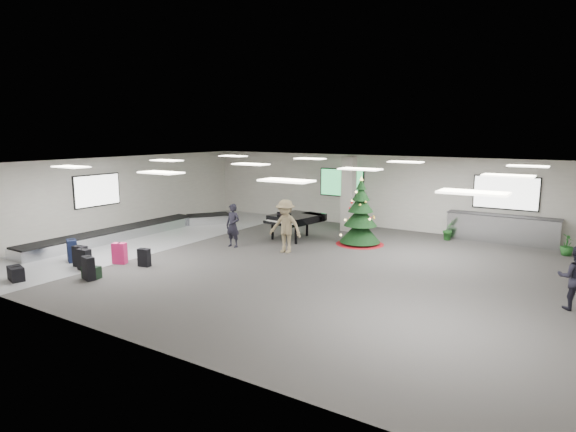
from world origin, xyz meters
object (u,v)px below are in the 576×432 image
Objects in this scene: service_counter at (502,229)px; traveler_b at (285,226)px; pink_suitcase at (120,253)px; grand_piano at (295,219)px; traveler_bench at (575,278)px; potted_plant_right at (567,245)px; christmas_tree at (360,221)px; potted_plant_left at (448,230)px; traveler_a at (233,225)px; baggage_carousel at (137,231)px.

service_counter is 8.46m from traveler_b.
pink_suitcase is 6.80m from grand_piano.
traveler_bench is 5.84m from potted_plant_right.
christmas_tree is 3.14× the size of potted_plant_left.
potted_plant_left is at bearing -160.97° from service_counter.
traveler_b is at bearing 9.13° from traveler_a.
baggage_carousel is 11.71× the size of potted_plant_left.
potted_plant_right is (2.24, -0.90, -0.17)m from service_counter.
christmas_tree is at bearing -32.38° from traveler_bench.
traveler_a is 2.13× the size of potted_plant_right.
pink_suitcase is at bearing -135.10° from service_counter.
baggage_carousel is 6.17× the size of traveler_bench.
potted_plant_right is (10.52, 5.19, -0.43)m from traveler_a.
service_counter reaches higher than potted_plant_left.
christmas_tree is 1.18× the size of grand_piano.
pink_suitcase is at bearing -113.26° from traveler_a.
potted_plant_left is 1.10× the size of potted_plant_right.
traveler_bench is (12.56, 3.16, 0.45)m from pink_suitcase.
potted_plant_right is (-0.41, 5.81, -0.41)m from traveler_bench.
traveler_bench reaches higher than potted_plant_right.
traveler_b is 6.74m from potted_plant_left.
baggage_carousel is 12.58m from potted_plant_left.
baggage_carousel is 9.11m from christmas_tree.
potted_plant_right is (12.16, 8.98, 0.04)m from pink_suitcase.
baggage_carousel is at bearing -158.86° from potted_plant_right.
christmas_tree reaches higher than baggage_carousel.
baggage_carousel is 5.15× the size of traveler_b.
pink_suitcase is 8.65m from christmas_tree.
traveler_bench is (10.93, -0.62, -0.02)m from traveler_a.
traveler_b is (0.87, -2.03, 0.12)m from grand_piano.
christmas_tree reaches higher than traveler_a.
christmas_tree is 1.62× the size of traveler_a.
traveler_a is 8.45m from potted_plant_left.
pink_suitcase is 0.32× the size of grand_piano.
christmas_tree is at bearing -161.41° from potted_plant_right.
service_counter reaches higher than potted_plant_right.
baggage_carousel is 4.30m from pink_suitcase.
pink_suitcase is at bearing -128.95° from christmas_tree.
grand_piano is at bearing 27.43° from baggage_carousel.
traveler_a is (-8.28, -6.09, 0.26)m from service_counter.
potted_plant_left is at bearing 39.39° from grand_piano.
christmas_tree reaches higher than potted_plant_right.
traveler_a is at bearing -153.74° from potted_plant_right.
grand_piano is at bearing -152.14° from service_counter.
service_counter is at bearing -74.40° from traveler_bench.
christmas_tree reaches higher than potted_plant_left.
potted_plant_right is (9.29, 2.83, -0.44)m from grand_piano.
traveler_bench is 7.57m from potted_plant_left.
traveler_a reaches higher than grand_piano.
potted_plant_right is (6.73, 2.26, -0.51)m from christmas_tree.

